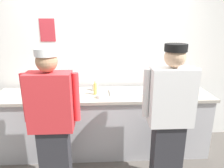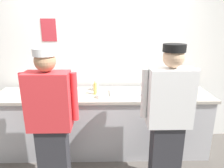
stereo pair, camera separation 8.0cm
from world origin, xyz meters
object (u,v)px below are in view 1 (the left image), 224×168
(deli_cup, at_px, (95,87))
(sheet_tray, at_px, (125,92))
(ramekin_orange_sauce, at_px, (100,96))
(squeeze_bottle_secondary, at_px, (186,82))
(chef_center, at_px, (170,116))
(squeeze_bottle_spare, at_px, (185,91))
(mixing_bowl_steel, at_px, (161,90))
(squeeze_bottle_primary, at_px, (95,88))
(ramekin_red_sauce, at_px, (53,90))
(chefs_knife, at_px, (35,97))
(chef_near_left, at_px, (52,121))
(plate_stack_front, at_px, (57,95))

(deli_cup, bearing_deg, sheet_tray, -18.25)
(ramekin_orange_sauce, bearing_deg, squeeze_bottle_secondary, 15.03)
(chef_center, distance_m, squeeze_bottle_spare, 0.65)
(mixing_bowl_steel, height_order, squeeze_bottle_primary, squeeze_bottle_primary)
(chef_center, relative_size, squeeze_bottle_secondary, 8.44)
(sheet_tray, distance_m, deli_cup, 0.47)
(sheet_tray, relative_size, squeeze_bottle_secondary, 2.26)
(ramekin_orange_sauce, bearing_deg, ramekin_red_sauce, 155.35)
(mixing_bowl_steel, distance_m, ramekin_orange_sauce, 0.87)
(squeeze_bottle_spare, xyz_separation_m, chefs_knife, (-2.03, 0.11, -0.08))
(chef_center, distance_m, chefs_knife, 1.78)
(mixing_bowl_steel, xyz_separation_m, ramekin_red_sauce, (-1.56, 0.20, -0.03))
(ramekin_orange_sauce, bearing_deg, chef_center, -36.03)
(squeeze_bottle_primary, distance_m, chefs_knife, 0.83)
(squeeze_bottle_spare, xyz_separation_m, deli_cup, (-1.23, 0.38, -0.04))
(chefs_knife, bearing_deg, chef_near_left, -59.54)
(mixing_bowl_steel, distance_m, squeeze_bottle_primary, 0.93)
(ramekin_orange_sauce, distance_m, deli_cup, 0.34)
(sheet_tray, relative_size, ramekin_orange_sauce, 4.94)
(plate_stack_front, bearing_deg, squeeze_bottle_spare, -2.71)
(sheet_tray, xyz_separation_m, deli_cup, (-0.44, 0.15, 0.04))
(squeeze_bottle_spare, distance_m, deli_cup, 1.28)
(squeeze_bottle_primary, distance_m, deli_cup, 0.20)
(plate_stack_front, distance_m, squeeze_bottle_secondary, 1.92)
(plate_stack_front, bearing_deg, mixing_bowl_steel, 3.31)
(chefs_knife, bearing_deg, mixing_bowl_steel, 1.87)
(chef_center, xyz_separation_m, squeeze_bottle_secondary, (0.54, 0.92, 0.11))
(squeeze_bottle_secondary, distance_m, squeeze_bottle_spare, 0.43)
(ramekin_orange_sauce, height_order, chefs_knife, ramekin_orange_sauce)
(ramekin_red_sauce, xyz_separation_m, deli_cup, (0.62, 0.01, 0.03))
(plate_stack_front, xyz_separation_m, sheet_tray, (0.94, 0.15, -0.02))
(plate_stack_front, xyz_separation_m, deli_cup, (0.50, 0.30, 0.02))
(sheet_tray, xyz_separation_m, squeeze_bottle_spare, (0.78, -0.23, 0.08))
(chef_center, bearing_deg, squeeze_bottle_secondary, 59.62)
(chef_center, distance_m, plate_stack_front, 1.48)
(chef_near_left, distance_m, squeeze_bottle_secondary, 2.05)
(chef_near_left, height_order, plate_stack_front, chef_near_left)
(ramekin_red_sauce, bearing_deg, sheet_tray, -7.27)
(chef_center, relative_size, deli_cup, 15.91)
(ramekin_orange_sauce, xyz_separation_m, deli_cup, (-0.08, 0.33, 0.03))
(deli_cup, bearing_deg, chef_near_left, -115.12)
(deli_cup, relative_size, chefs_knife, 0.39)
(plate_stack_front, height_order, mixing_bowl_steel, mixing_bowl_steel)
(chefs_knife, bearing_deg, squeeze_bottle_spare, -3.04)
(squeeze_bottle_secondary, xyz_separation_m, chefs_knife, (-2.20, -0.29, -0.09))
(squeeze_bottle_spare, height_order, ramekin_orange_sauce, squeeze_bottle_spare)
(mixing_bowl_steel, bearing_deg, sheet_tray, 172.39)
(mixing_bowl_steel, distance_m, deli_cup, 0.97)
(squeeze_bottle_primary, relative_size, deli_cup, 1.92)
(squeeze_bottle_secondary, distance_m, deli_cup, 1.39)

